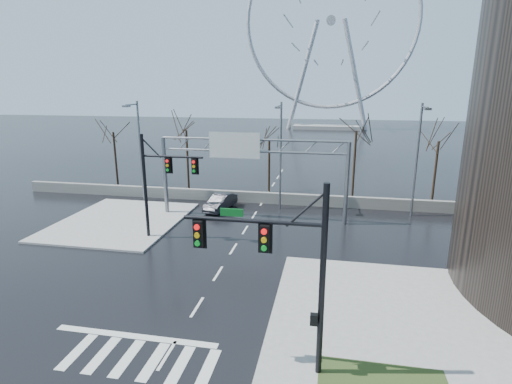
% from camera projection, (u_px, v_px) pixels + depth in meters
% --- Properties ---
extents(ground, '(260.00, 260.00, 0.00)m').
position_uv_depth(ground, '(197.00, 307.00, 21.14)').
color(ground, black).
rests_on(ground, ground).
extents(sidewalk_right_ext, '(12.00, 10.00, 0.15)m').
position_uv_depth(sidewalk_right_ext, '(389.00, 305.00, 21.22)').
color(sidewalk_right_ext, gray).
rests_on(sidewalk_right_ext, ground).
extents(sidewalk_far, '(10.00, 12.00, 0.15)m').
position_uv_depth(sidewalk_far, '(121.00, 221.00, 34.50)').
color(sidewalk_far, gray).
rests_on(sidewalk_far, ground).
extents(barrier_wall, '(52.00, 0.50, 1.10)m').
position_uv_depth(barrier_wall, '(262.00, 198.00, 40.00)').
color(barrier_wall, slate).
rests_on(barrier_wall, ground).
extents(signal_mast_near, '(5.52, 0.41, 8.00)m').
position_uv_depth(signal_mast_near, '(287.00, 262.00, 15.14)').
color(signal_mast_near, black).
rests_on(signal_mast_near, ground).
extents(signal_mast_far, '(4.72, 0.41, 8.00)m').
position_uv_depth(signal_mast_far, '(158.00, 177.00, 29.48)').
color(signal_mast_far, black).
rests_on(signal_mast_far, ground).
extents(sign_gantry, '(16.36, 0.40, 7.60)m').
position_uv_depth(sign_gantry, '(248.00, 161.00, 34.10)').
color(sign_gantry, slate).
rests_on(sign_gantry, ground).
extents(streetlight_left, '(0.50, 2.55, 10.00)m').
position_uv_depth(streetlight_left, '(138.00, 144.00, 39.05)').
color(streetlight_left, slate).
rests_on(streetlight_left, ground).
extents(streetlight_mid, '(0.50, 2.55, 10.00)m').
position_uv_depth(streetlight_mid, '(280.00, 148.00, 36.53)').
color(streetlight_mid, slate).
rests_on(streetlight_mid, ground).
extents(streetlight_right, '(0.50, 2.55, 10.00)m').
position_uv_depth(streetlight_right, '(418.00, 152.00, 34.37)').
color(streetlight_right, slate).
rests_on(streetlight_right, ground).
extents(tree_far_left, '(3.50, 3.50, 7.00)m').
position_uv_depth(tree_far_left, '(114.00, 138.00, 45.76)').
color(tree_far_left, black).
rests_on(tree_far_left, ground).
extents(tree_left, '(3.75, 3.75, 7.50)m').
position_uv_depth(tree_left, '(187.00, 137.00, 43.56)').
color(tree_left, black).
rests_on(tree_left, ground).
extents(tree_center, '(3.25, 3.25, 6.50)m').
position_uv_depth(tree_center, '(269.00, 145.00, 43.10)').
color(tree_center, black).
rests_on(tree_center, ground).
extents(tree_right, '(3.90, 3.90, 7.80)m').
position_uv_depth(tree_right, '(356.00, 139.00, 40.26)').
color(tree_right, black).
rests_on(tree_right, ground).
extents(tree_far_right, '(3.40, 3.40, 6.80)m').
position_uv_depth(tree_far_right, '(438.00, 148.00, 39.50)').
color(tree_far_right, black).
rests_on(tree_far_right, ground).
extents(ferris_wheel, '(45.00, 6.00, 50.91)m').
position_uv_depth(ferris_wheel, '(331.00, 28.00, 103.82)').
color(ferris_wheel, gray).
rests_on(ferris_wheel, ground).
extents(car, '(2.42, 4.69, 1.47)m').
position_uv_depth(car, '(220.00, 202.00, 37.73)').
color(car, black).
rests_on(car, ground).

